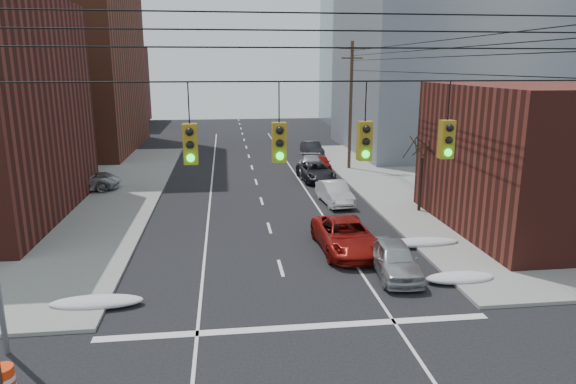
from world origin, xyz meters
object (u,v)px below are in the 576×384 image
object	(u,v)px
parked_car_a	(395,259)
parked_car_b	(335,193)
parked_car_c	(316,172)
parked_car_d	(311,166)
red_pickup	(346,236)
lot_car_b	(79,180)
parked_car_e	(321,162)
parked_car_f	(312,149)
lot_car_a	(10,211)

from	to	relation	value
parked_car_a	parked_car_b	size ratio (longest dim) A/B	0.99
parked_car_c	parked_car_d	bearing A→B (deg)	85.44
red_pickup	lot_car_b	world-z (taller)	lot_car_b
parked_car_a	parked_car_b	xyz separation A→B (m)	(-0.07, 12.17, -0.02)
parked_car_b	lot_car_b	distance (m)	18.50
parked_car_e	lot_car_b	bearing A→B (deg)	-160.45
parked_car_b	parked_car_d	world-z (taller)	parked_car_d
parked_car_a	parked_car_f	world-z (taller)	parked_car_a
parked_car_d	lot_car_a	size ratio (longest dim) A/B	1.22
lot_car_a	parked_car_c	bearing A→B (deg)	-79.93
parked_car_c	lot_car_a	world-z (taller)	lot_car_a
red_pickup	parked_car_f	xyz separation A→B (m)	(2.95, 27.33, -0.04)
parked_car_c	parked_car_b	bearing A→B (deg)	-93.71
parked_car_b	lot_car_b	world-z (taller)	lot_car_b
parked_car_a	parked_car_c	distance (m)	19.36
parked_car_a	parked_car_d	distance (m)	21.74
parked_car_d	lot_car_a	bearing A→B (deg)	-141.64
parked_car_a	parked_car_f	size ratio (longest dim) A/B	0.98
lot_car_b	parked_car_a	bearing A→B (deg)	-143.52
parked_car_f	lot_car_a	size ratio (longest dim) A/B	1.06
parked_car_e	lot_car_a	xyz separation A→B (m)	(-20.77, -14.07, 0.21)
parked_car_c	lot_car_a	size ratio (longest dim) A/B	1.21
lot_car_a	lot_car_b	bearing A→B (deg)	-29.40
parked_car_f	lot_car_b	xyz separation A→B (m)	(-19.32, -13.12, 0.20)
parked_car_e	red_pickup	bearing A→B (deg)	-95.94
parked_car_d	lot_car_b	distance (m)	18.26
parked_car_d	parked_car_f	xyz separation A→B (m)	(1.56, 8.88, -0.01)
red_pickup	parked_car_c	world-z (taller)	red_pickup
parked_car_e	parked_car_f	xyz separation A→B (m)	(0.37, 6.85, 0.10)
red_pickup	parked_car_a	distance (m)	3.58
parked_car_d	parked_car_e	xyz separation A→B (m)	(1.19, 2.03, -0.12)
parked_car_b	parked_car_e	xyz separation A→B (m)	(1.23, 11.60, -0.09)
parked_car_a	lot_car_a	world-z (taller)	lot_car_a
parked_car_a	lot_car_a	size ratio (longest dim) A/B	1.03
parked_car_a	parked_car_b	bearing A→B (deg)	94.14
red_pickup	lot_car_b	size ratio (longest dim) A/B	0.99
parked_car_f	lot_car_a	distance (m)	29.75
parked_car_f	parked_car_e	bearing A→B (deg)	-97.14
parked_car_b	parked_car_c	world-z (taller)	parked_car_b
parked_car_f	parked_car_c	bearing A→B (deg)	-102.13
parked_car_b	parked_car_c	distance (m)	7.19
red_pickup	parked_car_d	xyz separation A→B (m)	(1.38, 18.45, -0.03)
lot_car_a	lot_car_b	world-z (taller)	lot_car_b
red_pickup	parked_car_a	world-z (taller)	red_pickup
parked_car_f	lot_car_b	distance (m)	23.36
lot_car_a	lot_car_b	distance (m)	8.01
parked_car_b	parked_car_f	distance (m)	18.52
parked_car_e	parked_car_a	bearing A→B (deg)	-91.55
parked_car_b	parked_car_c	xyz separation A→B (m)	(0.00, 7.19, -0.01)
parked_car_a	lot_car_b	world-z (taller)	lot_car_b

